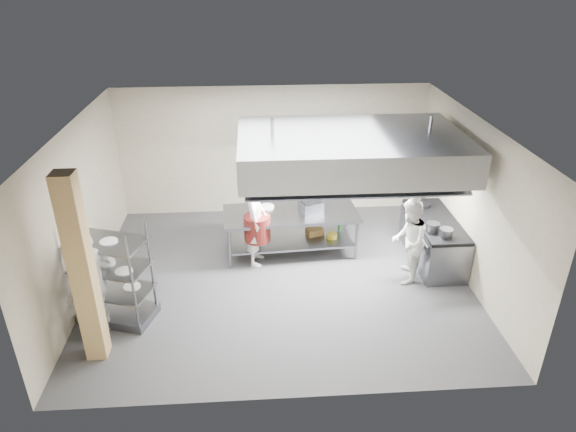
{
  "coord_description": "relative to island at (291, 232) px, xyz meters",
  "views": [
    {
      "loc": [
        -0.42,
        -8.21,
        5.45
      ],
      "look_at": [
        0.16,
        0.2,
        1.22
      ],
      "focal_mm": 32.0,
      "sensor_mm": 36.0,
      "label": 1
    }
  ],
  "objects": [
    {
      "name": "floor",
      "position": [
        -0.27,
        -0.99,
        -0.46
      ],
      "size": [
        7.0,
        7.0,
        0.0
      ],
      "primitive_type": "plane",
      "color": "#2A2A2C",
      "rests_on": "ground"
    },
    {
      "name": "griddle",
      "position": [
        0.42,
        0.03,
        0.56
      ],
      "size": [
        0.51,
        0.45,
        0.21
      ],
      "primitive_type": "cube",
      "rotation": [
        0.0,
        0.0,
        0.35
      ],
      "color": "slate",
      "rests_on": "island_worktop"
    },
    {
      "name": "range_top",
      "position": [
        2.81,
        -0.49,
        0.41
      ],
      "size": [
        0.78,
        1.96,
        0.06
      ],
      "primitive_type": "cube",
      "color": "black",
      "rests_on": "cooking_range"
    },
    {
      "name": "wall_left",
      "position": [
        -3.77,
        -0.99,
        1.04
      ],
      "size": [
        0.0,
        6.0,
        6.0
      ],
      "primitive_type": "plane",
      "rotation": [
        1.57,
        0.0,
        1.57
      ],
      "color": "tan",
      "rests_on": "ground"
    },
    {
      "name": "chef_head",
      "position": [
        -0.71,
        -0.36,
        0.47
      ],
      "size": [
        0.51,
        0.71,
        1.84
      ],
      "primitive_type": "imported",
      "rotation": [
        0.0,
        0.0,
        1.47
      ],
      "color": "silver",
      "rests_on": "floor"
    },
    {
      "name": "pass_rack",
      "position": [
        -3.07,
        -1.98,
        0.45
      ],
      "size": [
        1.36,
        1.04,
        1.81
      ],
      "primitive_type": null,
      "rotation": [
        0.0,
        0.0,
        -0.31
      ],
      "color": "slate",
      "rests_on": "floor"
    },
    {
      "name": "wicker_basket",
      "position": [
        0.51,
        0.11,
        -0.06
      ],
      "size": [
        0.38,
        0.32,
        0.14
      ],
      "primitive_type": "cube",
      "rotation": [
        0.0,
        0.0,
        0.3
      ],
      "color": "olive",
      "rests_on": "island_undershelf"
    },
    {
      "name": "exhaust_hood",
      "position": [
        1.03,
        -0.59,
        1.94
      ],
      "size": [
        4.0,
        2.5,
        0.6
      ],
      "primitive_type": "cube",
      "color": "gray",
      "rests_on": "ceiling"
    },
    {
      "name": "hood_strip_a",
      "position": [
        0.13,
        -0.59,
        1.62
      ],
      "size": [
        1.6,
        0.12,
        0.04
      ],
      "primitive_type": "cube",
      "color": "white",
      "rests_on": "exhaust_hood"
    },
    {
      "name": "hood_strip_b",
      "position": [
        1.93,
        -0.59,
        1.62
      ],
      "size": [
        1.6,
        0.12,
        0.04
      ],
      "primitive_type": "cube",
      "color": "white",
      "rests_on": "exhaust_hood"
    },
    {
      "name": "island",
      "position": [
        0.0,
        0.0,
        0.0
      ],
      "size": [
        2.74,
        1.28,
        0.91
      ],
      "primitive_type": null,
      "rotation": [
        0.0,
        0.0,
        0.06
      ],
      "color": "slate",
      "rests_on": "floor"
    },
    {
      "name": "island_worktop",
      "position": [
        0.0,
        0.0,
        0.42
      ],
      "size": [
        2.74,
        1.28,
        0.06
      ],
      "primitive_type": "cube",
      "rotation": [
        0.0,
        0.0,
        0.06
      ],
      "color": "gray",
      "rests_on": "island"
    },
    {
      "name": "wall_right",
      "position": [
        3.23,
        -0.99,
        1.04
      ],
      "size": [
        0.0,
        6.0,
        6.0
      ],
      "primitive_type": "plane",
      "rotation": [
        1.57,
        0.0,
        -1.57
      ],
      "color": "tan",
      "rests_on": "ground"
    },
    {
      "name": "stockpot",
      "position": [
        2.58,
        -0.97,
        0.53
      ],
      "size": [
        0.25,
        0.25,
        0.17
      ],
      "primitive_type": "cylinder",
      "color": "gray",
      "rests_on": "range_top"
    },
    {
      "name": "plate_stack",
      "position": [
        -3.07,
        -1.98,
        0.12
      ],
      "size": [
        0.28,
        0.28,
        0.05
      ],
      "primitive_type": "cylinder",
      "color": "white",
      "rests_on": "pass_rack"
    },
    {
      "name": "cooking_range",
      "position": [
        2.81,
        -0.49,
        -0.04
      ],
      "size": [
        0.8,
        2.0,
        0.84
      ],
      "primitive_type": "cube",
      "color": "slate",
      "rests_on": "floor"
    },
    {
      "name": "chef_plating",
      "position": [
        -3.27,
        -2.38,
        0.5
      ],
      "size": [
        0.81,
        1.21,
        1.91
      ],
      "primitive_type": "imported",
      "rotation": [
        0.0,
        0.0,
        -1.91
      ],
      "color": "silver",
      "rests_on": "floor"
    },
    {
      "name": "wall_shelf",
      "position": [
        1.53,
        1.85,
        1.04
      ],
      "size": [
        1.5,
        0.28,
        0.04
      ],
      "primitive_type": "cube",
      "color": "gray",
      "rests_on": "wall_back"
    },
    {
      "name": "ceiling",
      "position": [
        -0.27,
        -0.99,
        2.54
      ],
      "size": [
        7.0,
        7.0,
        0.0
      ],
      "primitive_type": "plane",
      "rotation": [
        3.14,
        0.0,
        0.0
      ],
      "color": "silver",
      "rests_on": "wall_back"
    },
    {
      "name": "chef_line",
      "position": [
        2.08,
        -1.18,
        0.36
      ],
      "size": [
        0.85,
        0.95,
        1.64
      ],
      "primitive_type": "imported",
      "rotation": [
        0.0,
        0.0,
        -1.91
      ],
      "color": "white",
      "rests_on": "floor"
    },
    {
      "name": "column",
      "position": [
        -3.17,
        -2.89,
        1.04
      ],
      "size": [
        0.3,
        0.3,
        3.0
      ],
      "primitive_type": "cube",
      "color": "tan",
      "rests_on": "floor"
    },
    {
      "name": "wall_back",
      "position": [
        -0.27,
        2.01,
        1.04
      ],
      "size": [
        7.0,
        0.0,
        7.0
      ],
      "primitive_type": "plane",
      "rotation": [
        1.57,
        0.0,
        0.0
      ],
      "color": "tan",
      "rests_on": "ground"
    },
    {
      "name": "island_undershelf",
      "position": [
        0.0,
        0.0,
        -0.16
      ],
      "size": [
        2.52,
        1.16,
        0.04
      ],
      "primitive_type": "cube",
      "rotation": [
        0.0,
        0.0,
        0.06
      ],
      "color": "slate",
      "rests_on": "island"
    }
  ]
}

